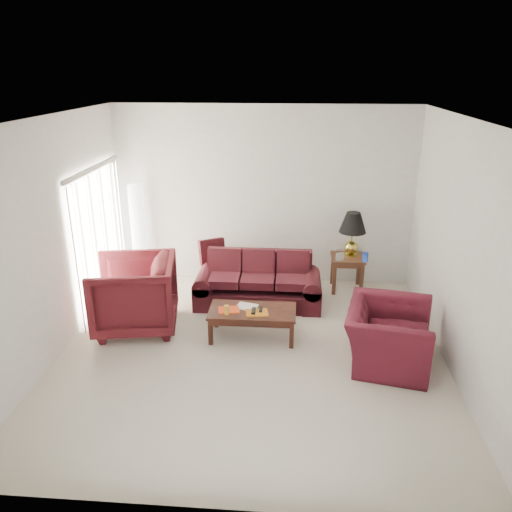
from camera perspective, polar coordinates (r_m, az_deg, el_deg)
The scene contains 19 objects.
floor at distance 6.71m, azimuth -0.58°, elevation -11.02°, with size 5.00×5.00×0.00m, color silver.
blinds at distance 7.96m, azimuth -17.39°, elevation 1.83°, with size 0.10×2.00×2.16m, color silver.
sofa at distance 7.82m, azimuth 0.24°, elevation -2.84°, with size 1.96×0.85×0.80m, color black, non-canonical shape.
throw_pillow at distance 8.30m, azimuth -5.04°, elevation 0.49°, with size 0.42×0.12×0.42m, color black.
end_table at distance 8.52m, azimuth 10.33°, elevation -1.92°, with size 0.54×0.54×0.59m, color #542E1D, non-canonical shape.
table_lamp at distance 8.34m, azimuth 10.93°, elevation 2.45°, with size 0.44×0.44×0.74m, color gold, non-canonical shape.
clock at distance 8.20m, azimuth 9.56°, elevation -0.08°, with size 0.13×0.04×0.13m, color white.
blue_canister at distance 8.22m, azimuth 12.38°, elevation -0.13°, with size 0.09×0.09×0.15m, color #1C3EB7.
picture_frame at distance 8.48m, azimuth 9.25°, elevation 0.81°, with size 0.14×0.02×0.17m, color silver.
floor_lamp at distance 8.72m, azimuth -13.27°, elevation 2.44°, with size 0.28×0.28×1.75m, color silver, non-canonical shape.
armchair_left at distance 7.28m, azimuth -13.74°, elevation -4.30°, with size 1.11×1.15×1.04m, color #420F14.
armchair_right at distance 6.56m, azimuth 14.85°, elevation -8.76°, with size 1.16×1.01×0.75m, color #430F19.
coffee_table at distance 6.97m, azimuth -0.41°, elevation -7.71°, with size 1.19×0.60×0.42m, color black, non-canonical shape.
magazine_red at distance 6.87m, azimuth -3.13°, elevation -6.17°, with size 0.28×0.21×0.02m, color red.
magazine_white at distance 6.95m, azimuth -1.06°, elevation -5.80°, with size 0.28×0.21×0.02m, color white.
magazine_orange at distance 6.78m, azimuth 0.11°, elevation -6.50°, with size 0.29×0.22×0.02m, color #C36D17.
remote_a at distance 6.79m, azimuth -0.27°, elevation -6.28°, with size 0.05×0.18×0.02m, color black.
remote_b at distance 6.83m, azimuth 0.57°, elevation -6.10°, with size 0.05×0.16×0.02m, color black.
yellow_glass at distance 6.75m, azimuth -3.38°, elevation -6.17°, with size 0.07×0.07×0.12m, color gold.
Camera 1 is at (0.52, -5.68, 3.53)m, focal length 35.00 mm.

